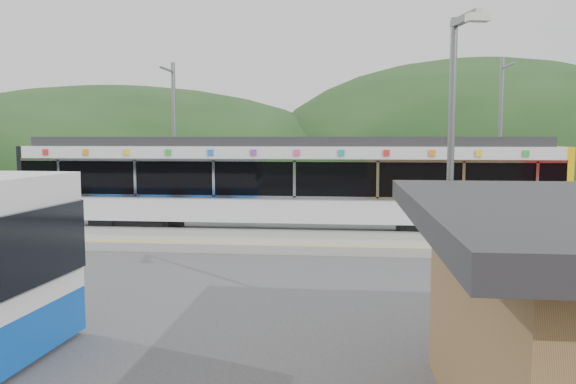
# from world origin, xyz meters

# --- Properties ---
(ground) EXTENTS (120.00, 120.00, 0.00)m
(ground) POSITION_xyz_m (0.00, 0.00, 0.00)
(ground) COLOR #4C4C4F
(ground) RESTS_ON ground
(hills) EXTENTS (146.00, 149.00, 26.00)m
(hills) POSITION_xyz_m (6.19, 5.29, 0.00)
(hills) COLOR #1E3D19
(hills) RESTS_ON ground
(platform) EXTENTS (26.00, 3.20, 0.30)m
(platform) POSITION_xyz_m (0.00, 3.30, 0.15)
(platform) COLOR #9E9E99
(platform) RESTS_ON ground
(yellow_line) EXTENTS (26.00, 0.10, 0.01)m
(yellow_line) POSITION_xyz_m (0.00, 2.00, 0.30)
(yellow_line) COLOR yellow
(yellow_line) RESTS_ON platform
(train) EXTENTS (20.44, 3.01, 3.74)m
(train) POSITION_xyz_m (-1.75, 6.00, 2.06)
(train) COLOR black
(train) RESTS_ON ground
(catenary_mast_west) EXTENTS (0.18, 1.80, 7.00)m
(catenary_mast_west) POSITION_xyz_m (-7.00, 8.56, 3.65)
(catenary_mast_west) COLOR slate
(catenary_mast_west) RESTS_ON ground
(catenary_mast_east) EXTENTS (0.18, 1.80, 7.00)m
(catenary_mast_east) POSITION_xyz_m (7.00, 8.56, 3.65)
(catenary_mast_east) COLOR slate
(catenary_mast_east) RESTS_ON ground
(lamp_post) EXTENTS (0.38, 1.05, 5.76)m
(lamp_post) POSITION_xyz_m (2.40, -5.88, 3.45)
(lamp_post) COLOR slate
(lamp_post) RESTS_ON ground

